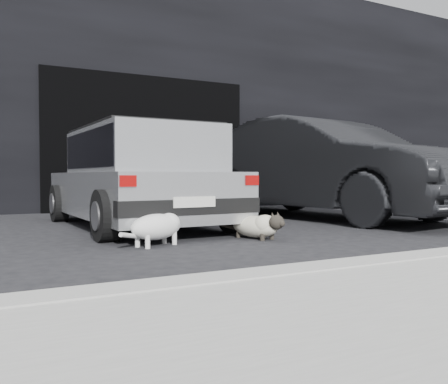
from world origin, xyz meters
name	(u,v)px	position (x,y,z in m)	size (l,w,h in m)	color
ground	(178,236)	(0.00, 0.00, 0.00)	(80.00, 80.00, 0.00)	black
building_facade	(121,96)	(1.00, 6.00, 2.50)	(34.00, 4.00, 5.00)	black
garage_opening	(149,143)	(1.00, 3.99, 1.30)	(4.00, 0.10, 2.60)	black
curb	(442,260)	(1.00, -2.60, 0.06)	(18.00, 0.25, 0.12)	#999993
silver_hatchback	(138,173)	(-0.13, 1.05, 0.70)	(1.83, 3.53, 1.28)	#BCBEC1
second_car	(325,168)	(2.92, 1.03, 0.79)	(1.67, 4.80, 1.58)	black
cat_siamese	(259,226)	(0.65, -0.65, 0.14)	(0.44, 0.84, 0.30)	beige
cat_white	(159,225)	(-0.44, -0.61, 0.19)	(0.79, 0.48, 0.40)	white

